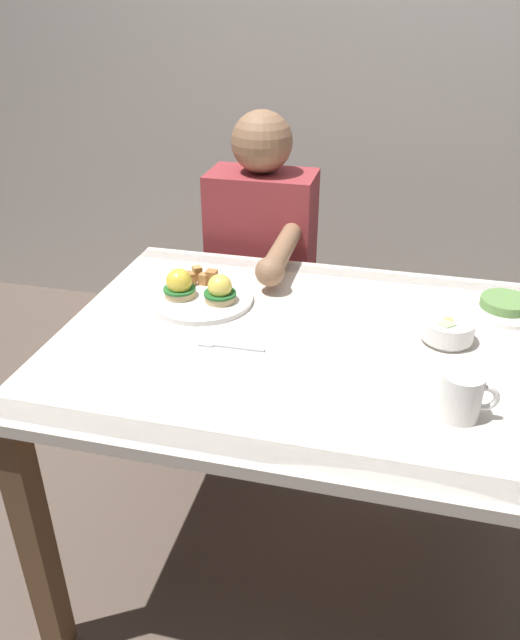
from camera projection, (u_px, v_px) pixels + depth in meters
name	position (u px, v px, depth m)	size (l,w,h in m)	color
ground_plane	(302.00, 560.00, 1.80)	(6.00, 6.00, 0.00)	brown
back_wall	(382.00, 31.00, 2.44)	(4.80, 0.10, 2.60)	beige
dining_table	(311.00, 379.00, 1.49)	(1.20, 0.90, 0.74)	silver
eggs_benedict_plate	(199.00, 293.00, 1.61)	(0.27, 0.27, 0.09)	white
fruit_bowl	(448.00, 330.00, 1.42)	(0.12, 0.12, 0.06)	white
coffee_mug	(462.00, 394.00, 1.17)	(0.11, 0.08, 0.09)	white
fork	(227.00, 346.00, 1.41)	(0.16, 0.02, 0.00)	silver
side_plate	(505.00, 306.00, 1.56)	(0.20, 0.20, 0.04)	white
diner_person	(261.00, 264.00, 2.05)	(0.34, 0.54, 1.14)	#33333D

